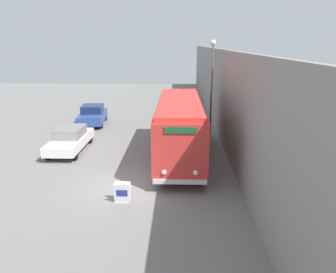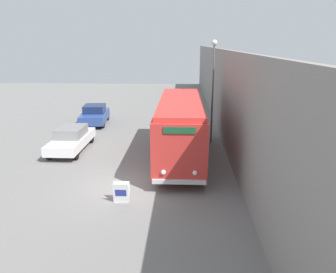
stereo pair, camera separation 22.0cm
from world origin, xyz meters
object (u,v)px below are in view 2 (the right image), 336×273
Objects in this scene: streetlamp at (213,78)px; parked_car_near at (71,139)px; parked_car_mid at (95,115)px; vintage_bus at (180,126)px; sign_board at (121,193)px.

parked_car_near is (-8.84, -2.02, -3.56)m from streetlamp.
parked_car_near is 6.89m from parked_car_mid.
streetlamp is at bearing -33.16° from parked_car_mid.
parked_car_mid is (-9.18, 4.85, -3.53)m from streetlamp.
parked_car_near is at bearing 171.33° from vintage_bus.
parked_car_near is at bearing 122.66° from sign_board.
sign_board is at bearing -76.30° from parked_car_mid.
streetlamp is (2.05, 3.06, 2.41)m from vintage_bus.
vintage_bus is at bearing -123.83° from streetlamp.
parked_car_mid is at bearing 109.00° from sign_board.
sign_board is 8.10m from parked_car_near.
vintage_bus reaches higher than parked_car_near.
vintage_bus reaches higher than sign_board.
parked_car_near is at bearing -167.10° from streetlamp.
streetlamp is 10.97m from parked_car_mid.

